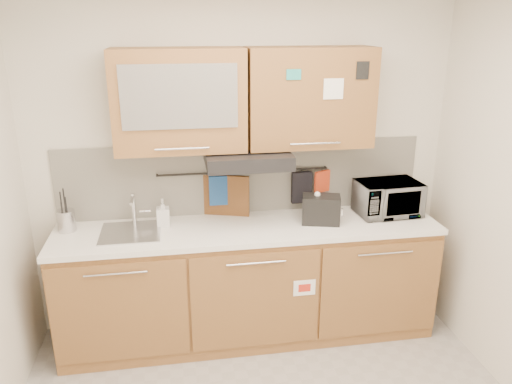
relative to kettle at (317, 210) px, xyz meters
name	(u,v)px	position (x,y,z in m)	size (l,w,h in m)	color
wall_back	(243,165)	(-0.51, 0.31, 0.29)	(3.20, 3.20, 0.00)	silver
base_cabinet	(249,288)	(-0.51, 0.00, -0.61)	(2.80, 0.64, 0.88)	#A96F3C
countertop	(249,228)	(-0.51, 0.00, -0.11)	(2.82, 0.62, 0.04)	white
backsplash	(243,178)	(-0.51, 0.30, 0.19)	(2.80, 0.02, 0.56)	silver
upper_cabinets	(245,99)	(-0.52, 0.13, 0.82)	(1.82, 0.37, 0.70)	#A96F3C
range_hood	(247,158)	(-0.51, 0.06, 0.41)	(0.60, 0.46, 0.10)	black
sink	(131,232)	(-1.36, 0.02, -0.09)	(0.42, 0.40, 0.26)	silver
utensil_rail	(244,172)	(-0.51, 0.26, 0.25)	(0.02, 0.02, 1.30)	black
utensil_crock	(66,220)	(-1.81, 0.13, -0.01)	(0.16, 0.16, 0.31)	#BBBABF
kettle	(317,210)	(0.00, 0.00, 0.00)	(0.18, 0.17, 0.24)	white
toaster	(321,209)	(0.03, -0.02, 0.01)	(0.31, 0.23, 0.21)	black
microwave	(388,198)	(0.58, 0.07, 0.04)	(0.47, 0.32, 0.26)	#999999
soap_bottle	(163,213)	(-1.13, 0.11, 0.01)	(0.09, 0.09, 0.20)	#999999
cutting_board	(227,203)	(-0.65, 0.25, 0.01)	(0.35, 0.03, 0.44)	brown
oven_mitt	(218,190)	(-0.71, 0.25, 0.11)	(0.14, 0.03, 0.23)	navy
dark_pouch	(302,187)	(-0.06, 0.25, 0.10)	(0.16, 0.05, 0.25)	black
pot_holder	(322,181)	(0.11, 0.25, 0.14)	(0.14, 0.02, 0.17)	red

